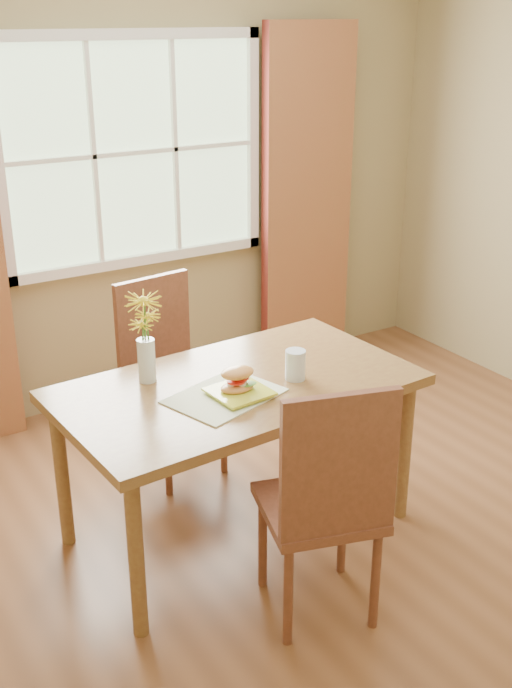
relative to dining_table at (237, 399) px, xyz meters
The scene contains 11 objects.
room 0.78m from the dining_table, 46.28° to the right, with size 4.24×3.84×2.74m.
window 1.81m from the dining_table, 80.56° to the left, with size 1.62×0.06×1.32m.
curtain_right 2.11m from the dining_table, 46.73° to the left, with size 0.65×0.08×2.20m, color maroon.
dining_table is the anchor object (origin of this frame).
chair_near 0.71m from the dining_table, 92.07° to the right, with size 0.54×0.54×1.04m.
chair_far 0.72m from the dining_table, 90.86° to the left, with size 0.47×0.47×1.02m.
placemat 0.17m from the dining_table, 141.27° to the right, with size 0.45×0.33×0.01m, color #E8F1CC.
plate 0.16m from the dining_table, 116.25° to the right, with size 0.23×0.23×0.01m, color gold.
croissant_sandwich 0.19m from the dining_table, 119.33° to the right, with size 0.16×0.11×0.11m.
water_glass 0.29m from the dining_table, 23.02° to the right, with size 0.09×0.09×0.13m.
flower_vase 0.50m from the dining_table, 145.56° to the left, with size 0.16×0.16×0.40m.
Camera 1 is at (-1.85, -2.45, 2.24)m, focal length 42.00 mm.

